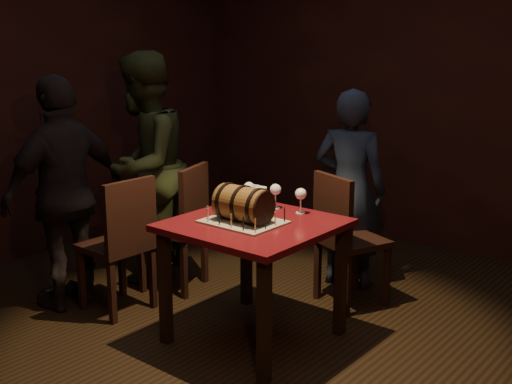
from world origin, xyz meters
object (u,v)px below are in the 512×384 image
(chair_back, at_px, (344,233))
(chair_left_front, at_px, (122,238))
(pub_table, at_px, (254,239))
(barrel_cake, at_px, (243,204))
(wine_glass_mid, at_px, (276,191))
(person_left_front, at_px, (66,193))
(person_left_rear, at_px, (144,167))
(wine_glass_right, at_px, (301,195))
(person_back, at_px, (350,189))
(wine_glass_left, at_px, (249,189))
(pint_of_ale, at_px, (261,199))
(chair_left_rear, at_px, (182,221))

(chair_back, relative_size, chair_left_front, 1.00)
(pub_table, xyz_separation_m, barrel_cake, (-0.04, -0.06, 0.23))
(wine_glass_mid, relative_size, chair_back, 0.17)
(chair_back, bearing_deg, person_left_front, -141.56)
(person_left_rear, relative_size, person_left_front, 1.08)
(wine_glass_right, relative_size, person_left_front, 0.10)
(chair_left_front, distance_m, person_left_rear, 0.78)
(wine_glass_mid, height_order, wine_glass_right, same)
(wine_glass_mid, xyz_separation_m, wine_glass_right, (0.19, 0.01, 0.00))
(wine_glass_mid, xyz_separation_m, chair_back, (0.24, 0.46, -0.34))
(wine_glass_right, bearing_deg, person_back, 99.26)
(wine_glass_mid, height_order, person_left_front, person_left_front)
(person_left_front, bearing_deg, wine_glass_left, 121.19)
(pub_table, relative_size, pint_of_ale, 6.00)
(wine_glass_right, distance_m, person_left_front, 1.60)
(pub_table, distance_m, chair_back, 0.81)
(chair_left_front, height_order, person_left_front, person_left_front)
(wine_glass_right, xyz_separation_m, person_left_rear, (-1.44, -0.01, -0.01))
(barrel_cake, height_order, chair_back, barrel_cake)
(wine_glass_right, bearing_deg, wine_glass_left, -168.95)
(barrel_cake, distance_m, chair_left_rear, 1.01)
(wine_glass_mid, bearing_deg, chair_back, 62.74)
(wine_glass_left, distance_m, chair_left_rear, 0.75)
(chair_left_rear, bearing_deg, wine_glass_mid, 1.80)
(pub_table, xyz_separation_m, wine_glass_left, (-0.25, 0.26, 0.23))
(wine_glass_mid, relative_size, pint_of_ale, 1.07)
(pint_of_ale, relative_size, person_left_front, 0.09)
(chair_back, relative_size, person_left_rear, 0.54)
(chair_back, relative_size, chair_left_rear, 1.00)
(wine_glass_right, relative_size, pint_of_ale, 1.07)
(wine_glass_left, xyz_separation_m, chair_back, (0.40, 0.52, -0.35))
(barrel_cake, xyz_separation_m, chair_back, (0.19, 0.84, -0.34))
(barrel_cake, xyz_separation_m, person_left_rear, (-1.30, 0.38, -0.00))
(pint_of_ale, height_order, person_left_front, person_left_front)
(pub_table, height_order, person_left_front, person_left_front)
(chair_back, bearing_deg, barrel_cake, -102.47)
(person_back, xyz_separation_m, person_left_front, (-1.30, -1.53, 0.06))
(pub_table, height_order, chair_left_front, chair_left_front)
(pint_of_ale, distance_m, chair_left_front, 0.98)
(barrel_cake, relative_size, wine_glass_mid, 2.36)
(pub_table, height_order, wine_glass_mid, wine_glass_mid)
(pint_of_ale, xyz_separation_m, chair_back, (0.28, 0.55, -0.30))
(wine_glass_mid, xyz_separation_m, chair_left_rear, (-0.83, -0.03, -0.34))
(barrel_cake, distance_m, wine_glass_left, 0.38)
(wine_glass_right, xyz_separation_m, chair_left_rear, (-1.02, -0.03, -0.35))
(pint_of_ale, xyz_separation_m, person_left_front, (-1.19, -0.62, -0.03))
(barrel_cake, distance_m, person_left_rear, 1.36)
(chair_left_rear, height_order, person_left_rear, person_left_rear)
(pint_of_ale, bearing_deg, wine_glass_right, 22.39)
(wine_glass_right, relative_size, chair_left_front, 0.17)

